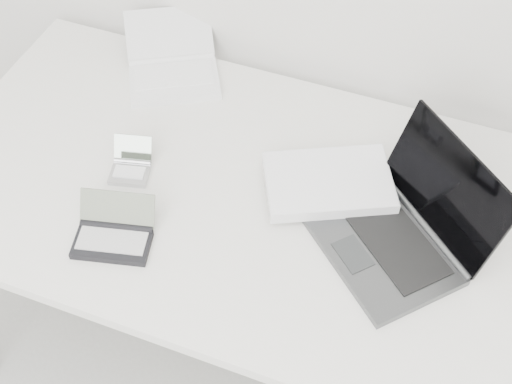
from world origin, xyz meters
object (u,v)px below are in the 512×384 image
(desk, at_px, (275,213))
(palmtop_charcoal, at_px, (114,235))
(netbook_open_white, at_px, (173,67))
(laptop_large, at_px, (367,208))

(desk, height_order, palmtop_charcoal, palmtop_charcoal)
(netbook_open_white, distance_m, palmtop_charcoal, 0.54)
(desk, bearing_deg, laptop_large, 6.87)
(palmtop_charcoal, bearing_deg, laptop_large, 13.53)
(desk, height_order, netbook_open_white, netbook_open_white)
(laptop_large, xyz_separation_m, palmtop_charcoal, (-0.48, -0.25, -0.02))
(desk, distance_m, palmtop_charcoal, 0.36)
(desk, xyz_separation_m, laptop_large, (0.20, 0.02, 0.08))
(laptop_large, bearing_deg, palmtop_charcoal, -110.70)
(laptop_large, height_order, palmtop_charcoal, laptop_large)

